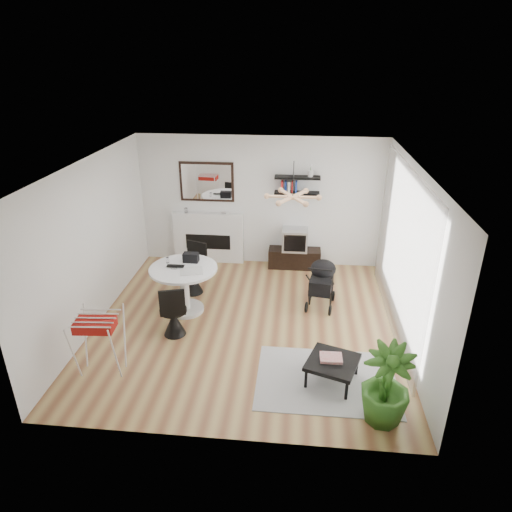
# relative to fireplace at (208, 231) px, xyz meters

# --- Properties ---
(floor) EXTENTS (5.00, 5.00, 0.00)m
(floor) POSITION_rel_fireplace_xyz_m (1.10, -2.42, -0.69)
(floor) COLOR brown
(floor) RESTS_ON ground
(ceiling) EXTENTS (5.00, 5.00, 0.00)m
(ceiling) POSITION_rel_fireplace_xyz_m (1.10, -2.42, 2.01)
(ceiling) COLOR white
(ceiling) RESTS_ON wall_back
(wall_back) EXTENTS (5.00, 0.00, 5.00)m
(wall_back) POSITION_rel_fireplace_xyz_m (1.10, 0.08, 0.66)
(wall_back) COLOR white
(wall_back) RESTS_ON floor
(wall_left) EXTENTS (0.00, 5.00, 5.00)m
(wall_left) POSITION_rel_fireplace_xyz_m (-1.40, -2.42, 0.66)
(wall_left) COLOR white
(wall_left) RESTS_ON floor
(wall_right) EXTENTS (0.00, 5.00, 5.00)m
(wall_right) POSITION_rel_fireplace_xyz_m (3.60, -2.42, 0.66)
(wall_right) COLOR white
(wall_right) RESTS_ON floor
(sheer_curtain) EXTENTS (0.04, 3.60, 2.60)m
(sheer_curtain) POSITION_rel_fireplace_xyz_m (3.50, -2.22, 0.66)
(sheer_curtain) COLOR white
(sheer_curtain) RESTS_ON wall_right
(fireplace) EXTENTS (1.50, 0.17, 2.16)m
(fireplace) POSITION_rel_fireplace_xyz_m (0.00, 0.00, 0.00)
(fireplace) COLOR white
(fireplace) RESTS_ON floor
(shelf_lower) EXTENTS (0.90, 0.25, 0.04)m
(shelf_lower) POSITION_rel_fireplace_xyz_m (1.85, -0.05, 0.91)
(shelf_lower) COLOR black
(shelf_lower) RESTS_ON wall_back
(shelf_upper) EXTENTS (0.90, 0.25, 0.04)m
(shelf_upper) POSITION_rel_fireplace_xyz_m (1.85, -0.05, 1.23)
(shelf_upper) COLOR black
(shelf_upper) RESTS_ON wall_back
(pendant_lamp) EXTENTS (0.90, 0.90, 0.10)m
(pendant_lamp) POSITION_rel_fireplace_xyz_m (1.80, -2.12, 1.46)
(pendant_lamp) COLOR tan
(pendant_lamp) RESTS_ON ceiling
(tv_console) EXTENTS (1.08, 0.38, 0.41)m
(tv_console) POSITION_rel_fireplace_xyz_m (1.85, -0.12, -0.48)
(tv_console) COLOR black
(tv_console) RESTS_ON floor
(crt_tv) EXTENTS (0.52, 0.45, 0.45)m
(crt_tv) POSITION_rel_fireplace_xyz_m (1.84, -0.13, -0.05)
(crt_tv) COLOR #B7B7B9
(crt_tv) RESTS_ON tv_console
(dining_table) EXTENTS (1.16, 1.16, 0.85)m
(dining_table) POSITION_rel_fireplace_xyz_m (-0.01, -2.10, -0.13)
(dining_table) COLOR white
(dining_table) RESTS_ON floor
(laptop) EXTENTS (0.30, 0.20, 0.02)m
(laptop) POSITION_rel_fireplace_xyz_m (-0.14, -2.14, 0.17)
(laptop) COLOR black
(laptop) RESTS_ON dining_table
(black_bag) EXTENTS (0.27, 0.17, 0.16)m
(black_bag) POSITION_rel_fireplace_xyz_m (0.07, -1.86, 0.24)
(black_bag) COLOR black
(black_bag) RESTS_ON dining_table
(newspaper) EXTENTS (0.45, 0.40, 0.01)m
(newspaper) POSITION_rel_fireplace_xyz_m (0.16, -2.23, 0.17)
(newspaper) COLOR silver
(newspaper) RESTS_ON dining_table
(drinking_glass) EXTENTS (0.06, 0.06, 0.10)m
(drinking_glass) POSITION_rel_fireplace_xyz_m (-0.33, -1.93, 0.21)
(drinking_glass) COLOR white
(drinking_glass) RESTS_ON dining_table
(chair_far) EXTENTS (0.50, 0.52, 0.96)m
(chair_far) POSITION_rel_fireplace_xyz_m (-0.03, -1.41, -0.38)
(chair_far) COLOR black
(chair_far) RESTS_ON floor
(chair_near) EXTENTS (0.47, 0.48, 0.91)m
(chair_near) POSITION_rel_fireplace_xyz_m (-0.01, -2.85, -0.40)
(chair_near) COLOR black
(chair_near) RESTS_ON floor
(drying_rack) EXTENTS (0.65, 0.61, 0.91)m
(drying_rack) POSITION_rel_fireplace_xyz_m (-0.79, -3.86, -0.20)
(drying_rack) COLOR white
(drying_rack) RESTS_ON floor
(stroller) EXTENTS (0.57, 0.79, 0.92)m
(stroller) POSITION_rel_fireplace_xyz_m (2.36, -1.64, -0.29)
(stroller) COLOR black
(stroller) RESTS_ON floor
(rug) EXTENTS (1.93, 1.40, 0.01)m
(rug) POSITION_rel_fireplace_xyz_m (2.38, -3.74, -0.68)
(rug) COLOR #949494
(rug) RESTS_ON floor
(coffee_table) EXTENTS (0.83, 0.83, 0.34)m
(coffee_table) POSITION_rel_fireplace_xyz_m (2.45, -3.75, -0.37)
(coffee_table) COLOR black
(coffee_table) RESTS_ON rug
(magazines) EXTENTS (0.31, 0.24, 0.04)m
(magazines) POSITION_rel_fireplace_xyz_m (2.42, -3.72, -0.32)
(magazines) COLOR #B42D2F
(magazines) RESTS_ON coffee_table
(potted_plant) EXTENTS (0.78, 0.78, 1.08)m
(potted_plant) POSITION_rel_fireplace_xyz_m (3.03, -4.41, -0.15)
(potted_plant) COLOR #2E631C
(potted_plant) RESTS_ON floor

